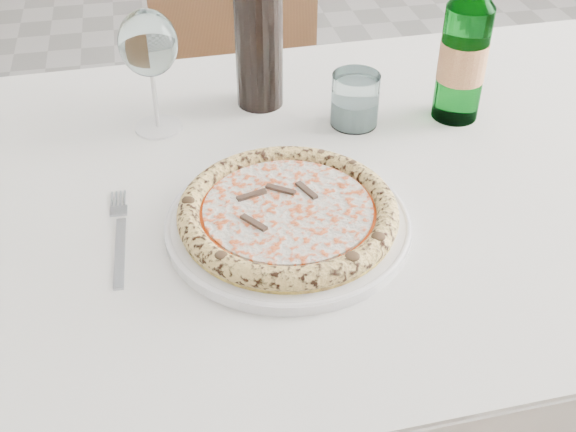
# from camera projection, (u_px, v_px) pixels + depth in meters

# --- Properties ---
(floor) EXTENTS (5.00, 6.00, 0.02)m
(floor) POSITION_uv_depth(u_px,v_px,m) (314.00, 404.00, 1.64)
(floor) COLOR #5B5B5B
(floor) RESTS_ON ground
(dining_table) EXTENTS (1.44, 0.87, 0.76)m
(dining_table) POSITION_uv_depth(u_px,v_px,m) (274.00, 234.00, 1.05)
(dining_table) COLOR brown
(dining_table) RESTS_ON floor
(chair_far) EXTENTS (0.48, 0.48, 0.93)m
(chair_far) POSITION_uv_depth(u_px,v_px,m) (233.00, 82.00, 1.71)
(chair_far) COLOR brown
(chair_far) RESTS_ON floor
(plate) EXTENTS (0.31, 0.31, 0.02)m
(plate) POSITION_uv_depth(u_px,v_px,m) (288.00, 223.00, 0.91)
(plate) COLOR white
(plate) RESTS_ON dining_table
(pizza) EXTENTS (0.28, 0.28, 0.03)m
(pizza) POSITION_uv_depth(u_px,v_px,m) (288.00, 212.00, 0.90)
(pizza) COLOR #EECB4F
(pizza) RESTS_ON plate
(fork) EXTENTS (0.02, 0.19, 0.00)m
(fork) POSITION_uv_depth(u_px,v_px,m) (120.00, 238.00, 0.90)
(fork) COLOR #98A0AB
(fork) RESTS_ON dining_table
(wine_glass) EXTENTS (0.09, 0.09, 0.19)m
(wine_glass) POSITION_uv_depth(u_px,v_px,m) (148.00, 46.00, 1.03)
(wine_glass) COLOR white
(wine_glass) RESTS_ON dining_table
(tumbler) EXTENTS (0.07, 0.07, 0.08)m
(tumbler) POSITION_uv_depth(u_px,v_px,m) (355.00, 103.00, 1.10)
(tumbler) COLOR silver
(tumbler) RESTS_ON dining_table
(beer_bottle) EXTENTS (0.07, 0.07, 0.28)m
(beer_bottle) POSITION_uv_depth(u_px,v_px,m) (464.00, 50.00, 1.08)
(beer_bottle) COLOR #2E8941
(beer_bottle) RESTS_ON dining_table
(wine_bottle) EXTENTS (0.07, 0.07, 0.30)m
(wine_bottle) POSITION_uv_depth(u_px,v_px,m) (258.00, 27.00, 1.10)
(wine_bottle) COLOR black
(wine_bottle) RESTS_ON dining_table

